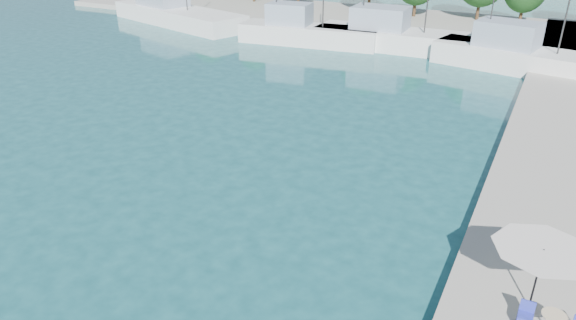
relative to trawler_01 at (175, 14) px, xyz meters
The scene contains 6 objects.
quay_far 26.89m from the trawler_01, 25.45° to the left, with size 90.00×16.00×0.60m, color #A29F92.
trawler_01 is the anchor object (origin of this frame).
trawler_02 18.06m from the trawler_01, ahead, with size 13.95×5.21×10.20m.
trawler_03 26.81m from the trawler_01, ahead, with size 16.91×4.84×10.20m.
trawler_04 38.19m from the trawler_01, ahead, with size 16.19×7.10×10.20m.
umbrella_white 52.68m from the trawler_01, 39.25° to the right, with size 2.95×2.95×2.16m.
Camera 1 is at (7.66, 7.78, 11.58)m, focal length 32.00 mm.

